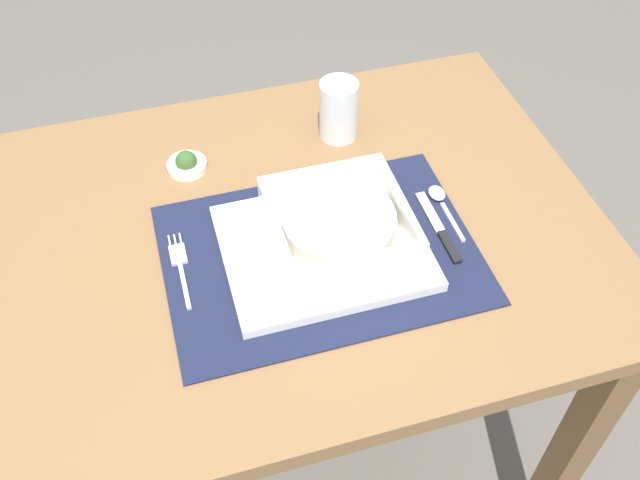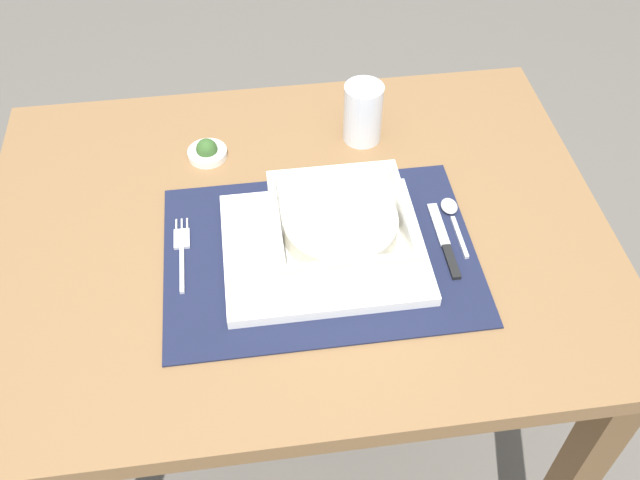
{
  "view_description": "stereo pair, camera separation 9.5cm",
  "coord_description": "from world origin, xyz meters",
  "px_view_note": "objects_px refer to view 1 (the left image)",
  "views": [
    {
      "loc": [
        -0.15,
        -0.67,
        1.47
      ],
      "look_at": [
        0.03,
        -0.06,
        0.76
      ],
      "focal_mm": 39.7,
      "sensor_mm": 36.0,
      "label": 1
    },
    {
      "loc": [
        -0.06,
        -0.69,
        1.47
      ],
      "look_at": [
        0.03,
        -0.06,
        0.76
      ],
      "focal_mm": 39.7,
      "sensor_mm": 36.0,
      "label": 2
    }
  ],
  "objects_px": {
    "butter_knife": "(441,231)",
    "drinking_glass": "(339,113)",
    "porridge_bowl": "(339,226)",
    "condiment_saucer": "(187,164)",
    "dining_table": "(293,279)",
    "spoon": "(441,200)",
    "fork": "(180,264)"
  },
  "relations": [
    {
      "from": "butter_knife",
      "to": "drinking_glass",
      "type": "relative_size",
      "value": 1.43
    },
    {
      "from": "porridge_bowl",
      "to": "butter_knife",
      "type": "height_order",
      "value": "porridge_bowl"
    },
    {
      "from": "drinking_glass",
      "to": "condiment_saucer",
      "type": "bearing_deg",
      "value": -176.91
    },
    {
      "from": "dining_table",
      "to": "spoon",
      "type": "xyz_separation_m",
      "value": [
        0.22,
        -0.02,
        0.12
      ]
    },
    {
      "from": "fork",
      "to": "condiment_saucer",
      "type": "height_order",
      "value": "condiment_saucer"
    },
    {
      "from": "fork",
      "to": "butter_knife",
      "type": "xyz_separation_m",
      "value": [
        0.36,
        -0.04,
        0.0
      ]
    },
    {
      "from": "fork",
      "to": "butter_knife",
      "type": "height_order",
      "value": "butter_knife"
    },
    {
      "from": "drinking_glass",
      "to": "condiment_saucer",
      "type": "relative_size",
      "value": 1.61
    },
    {
      "from": "fork",
      "to": "porridge_bowl",
      "type": "bearing_deg",
      "value": -3.03
    },
    {
      "from": "fork",
      "to": "butter_knife",
      "type": "distance_m",
      "value": 0.37
    },
    {
      "from": "dining_table",
      "to": "drinking_glass",
      "type": "distance_m",
      "value": 0.27
    },
    {
      "from": "butter_knife",
      "to": "condiment_saucer",
      "type": "bearing_deg",
      "value": 147.74
    },
    {
      "from": "porridge_bowl",
      "to": "drinking_glass",
      "type": "xyz_separation_m",
      "value": [
        0.07,
        0.23,
        0.0
      ]
    },
    {
      "from": "dining_table",
      "to": "butter_knife",
      "type": "relative_size",
      "value": 6.35
    },
    {
      "from": "spoon",
      "to": "condiment_saucer",
      "type": "distance_m",
      "value": 0.39
    },
    {
      "from": "spoon",
      "to": "dining_table",
      "type": "bearing_deg",
      "value": 175.27
    },
    {
      "from": "dining_table",
      "to": "porridge_bowl",
      "type": "bearing_deg",
      "value": -43.5
    },
    {
      "from": "porridge_bowl",
      "to": "condiment_saucer",
      "type": "height_order",
      "value": "porridge_bowl"
    },
    {
      "from": "butter_knife",
      "to": "condiment_saucer",
      "type": "distance_m",
      "value": 0.4
    },
    {
      "from": "porridge_bowl",
      "to": "butter_knife",
      "type": "distance_m",
      "value": 0.15
    },
    {
      "from": "fork",
      "to": "spoon",
      "type": "height_order",
      "value": "spoon"
    },
    {
      "from": "fork",
      "to": "dining_table",
      "type": "bearing_deg",
      "value": 13.19
    },
    {
      "from": "porridge_bowl",
      "to": "fork",
      "type": "xyz_separation_m",
      "value": [
        -0.22,
        0.03,
        -0.04
      ]
    },
    {
      "from": "porridge_bowl",
      "to": "drinking_glass",
      "type": "height_order",
      "value": "drinking_glass"
    },
    {
      "from": "spoon",
      "to": "drinking_glass",
      "type": "bearing_deg",
      "value": 115.62
    },
    {
      "from": "fork",
      "to": "drinking_glass",
      "type": "xyz_separation_m",
      "value": [
        0.29,
        0.21,
        0.04
      ]
    },
    {
      "from": "spoon",
      "to": "drinking_glass",
      "type": "relative_size",
      "value": 1.11
    },
    {
      "from": "drinking_glass",
      "to": "dining_table",
      "type": "bearing_deg",
      "value": -125.26
    },
    {
      "from": "porridge_bowl",
      "to": "spoon",
      "type": "height_order",
      "value": "porridge_bowl"
    },
    {
      "from": "condiment_saucer",
      "to": "spoon",
      "type": "bearing_deg",
      "value": -27.72
    },
    {
      "from": "fork",
      "to": "condiment_saucer",
      "type": "relative_size",
      "value": 2.2
    },
    {
      "from": "condiment_saucer",
      "to": "fork",
      "type": "bearing_deg",
      "value": -101.9
    }
  ]
}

